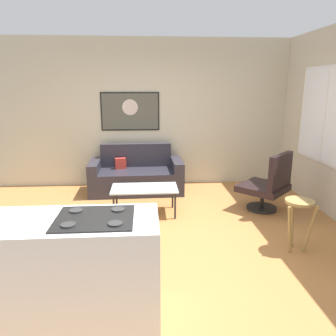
{
  "coord_description": "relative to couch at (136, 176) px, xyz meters",
  "views": [
    {
      "loc": [
        -0.17,
        -3.92,
        1.93
      ],
      "look_at": [
        0.17,
        0.9,
        0.7
      ],
      "focal_mm": 34.76,
      "sensor_mm": 36.0,
      "label": 1
    }
  ],
  "objects": [
    {
      "name": "kitchen_counter",
      "position": [
        -0.5,
        -3.49,
        0.18
      ],
      "size": [
        1.54,
        0.63,
        0.95
      ],
      "color": "white",
      "rests_on": "ground"
    },
    {
      "name": "armchair",
      "position": [
        2.09,
        -1.15,
        0.14
      ],
      "size": [
        0.94,
        0.94,
        0.94
      ],
      "color": "black",
      "rests_on": "ground"
    },
    {
      "name": "ground",
      "position": [
        0.34,
        -1.95,
        -0.31
      ],
      "size": [
        6.4,
        6.4,
        0.04
      ],
      "primitive_type": "cube",
      "color": "#AE713B"
    },
    {
      "name": "coffee_table",
      "position": [
        0.15,
        -1.14,
        0.1
      ],
      "size": [
        1.0,
        0.55,
        0.42
      ],
      "color": "silver",
      "rests_on": "ground"
    },
    {
      "name": "bar_stool",
      "position": [
        1.96,
        -2.42,
        0.21
      ],
      "size": [
        0.38,
        0.38,
        0.64
      ],
      "color": "#9B7C46",
      "rests_on": "ground"
    },
    {
      "name": "window",
      "position": [
        2.93,
        -1.05,
        1.2
      ],
      "size": [
        0.03,
        1.54,
        1.49
      ],
      "color": "silver"
    },
    {
      "name": "wall_painting",
      "position": [
        -0.1,
        0.44,
        1.16
      ],
      "size": [
        1.11,
        0.03,
        0.72
      ],
      "color": "black"
    },
    {
      "name": "back_wall",
      "position": [
        0.34,
        0.48,
        1.11
      ],
      "size": [
        6.4,
        0.05,
        2.8
      ],
      "primitive_type": "cube",
      "color": "beige",
      "rests_on": "ground"
    },
    {
      "name": "couch",
      "position": [
        0.0,
        0.0,
        0.0
      ],
      "size": [
        1.71,
        0.84,
        0.86
      ],
      "color": "#2B2832",
      "rests_on": "ground"
    }
  ]
}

